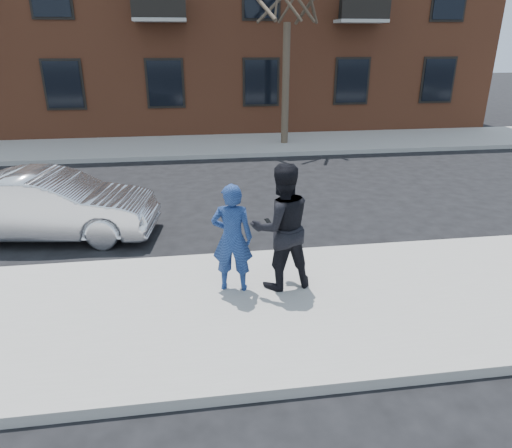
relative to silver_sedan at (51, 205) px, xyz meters
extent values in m
plane|color=black|center=(1.89, -3.20, -0.68)|extent=(100.00, 100.00, 0.00)
cube|color=gray|center=(1.89, -3.45, -0.60)|extent=(50.00, 3.50, 0.15)
cube|color=#999691|center=(1.89, -1.65, -0.60)|extent=(50.00, 0.10, 0.15)
cube|color=gray|center=(1.89, 8.05, -0.60)|extent=(50.00, 3.50, 0.15)
cube|color=#999691|center=(1.89, 6.25, -0.60)|extent=(50.00, 0.10, 0.15)
cube|color=black|center=(5.79, 9.74, 1.52)|extent=(1.30, 0.06, 1.70)
cube|color=black|center=(13.39, 9.74, 1.52)|extent=(1.30, 0.06, 1.70)
cylinder|color=#372C20|center=(6.39, 7.80, 1.57)|extent=(0.26, 0.26, 4.20)
imported|color=silver|center=(0.00, 0.00, 0.00)|extent=(4.27, 1.97, 1.36)
imported|color=navy|center=(3.39, -2.89, 0.32)|extent=(0.69, 0.52, 1.70)
cube|color=black|center=(3.38, -2.66, 0.80)|extent=(0.09, 0.14, 0.08)
imported|color=black|center=(4.14, -2.89, 0.46)|extent=(1.06, 0.89, 1.98)
cube|color=black|center=(3.96, -2.74, 0.50)|extent=(0.11, 0.15, 0.06)
camera|label=1|loc=(2.85, -9.13, 3.07)|focal=32.00mm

